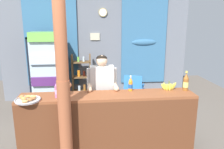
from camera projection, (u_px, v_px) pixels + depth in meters
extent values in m
plane|color=#665B51|center=(101.00, 130.00, 4.27)|extent=(8.00, 8.00, 0.00)
cube|color=slate|center=(96.00, 46.00, 5.77)|extent=(4.84, 0.12, 2.83)
cube|color=teal|center=(51.00, 38.00, 5.52)|extent=(1.30, 0.04, 2.40)
ellipsoid|color=teal|center=(51.00, 43.00, 5.53)|extent=(0.71, 0.10, 0.16)
cube|color=teal|center=(144.00, 38.00, 5.76)|extent=(1.19, 0.04, 2.40)
ellipsoid|color=teal|center=(144.00, 42.00, 5.77)|extent=(0.65, 0.10, 0.16)
cylinder|color=tan|center=(103.00, 12.00, 5.51)|extent=(0.22, 0.03, 0.22)
cylinder|color=white|center=(103.00, 12.00, 5.50)|extent=(0.18, 0.01, 0.18)
cube|color=beige|center=(95.00, 37.00, 5.64)|extent=(0.24, 0.02, 0.18)
cube|color=brown|center=(108.00, 96.00, 3.39)|extent=(2.70, 0.45, 0.04)
cube|color=brown|center=(109.00, 131.00, 3.30)|extent=(2.70, 0.04, 0.93)
cube|color=brown|center=(23.00, 129.00, 3.37)|extent=(0.08, 0.41, 0.93)
cube|color=brown|center=(187.00, 121.00, 3.64)|extent=(0.08, 0.41, 0.93)
cylinder|color=#995133|center=(65.00, 126.00, 3.03)|extent=(0.18, 0.18, 1.31)
cylinder|color=#995133|center=(60.00, 29.00, 2.72)|extent=(0.16, 0.16, 1.31)
ellipsoid|color=#995133|center=(69.00, 85.00, 2.90)|extent=(0.06, 0.05, 0.08)
cube|color=black|center=(51.00, 70.00, 5.49)|extent=(0.76, 0.04, 1.72)
cube|color=black|center=(33.00, 73.00, 5.18)|extent=(0.04, 0.61, 1.72)
cube|color=black|center=(64.00, 73.00, 5.25)|extent=(0.04, 0.61, 1.72)
cube|color=black|center=(46.00, 37.00, 5.01)|extent=(0.76, 0.61, 0.04)
cube|color=black|center=(51.00, 105.00, 5.41)|extent=(0.76, 0.61, 0.08)
cube|color=silver|center=(46.00, 74.00, 4.92)|extent=(0.70, 0.02, 1.56)
cylinder|color=#B7B7BC|center=(61.00, 76.00, 4.93)|extent=(0.02, 0.02, 0.40)
cube|color=silver|center=(49.00, 82.00, 5.27)|extent=(0.68, 0.53, 0.02)
cube|color=#56286B|center=(48.00, 79.00, 5.12)|extent=(0.64, 0.49, 0.20)
cube|color=silver|center=(48.00, 62.00, 5.15)|extent=(0.68, 0.53, 0.02)
cube|color=silver|center=(47.00, 58.00, 5.00)|extent=(0.64, 0.49, 0.20)
cube|color=silver|center=(46.00, 41.00, 5.03)|extent=(0.68, 0.53, 0.02)
cube|color=#75C64C|center=(45.00, 36.00, 4.89)|extent=(0.64, 0.49, 0.20)
cube|color=brown|center=(73.00, 79.00, 5.55)|extent=(0.04, 0.28, 1.26)
cube|color=brown|center=(90.00, 79.00, 5.59)|extent=(0.04, 0.28, 1.26)
cube|color=brown|center=(81.00, 62.00, 5.47)|extent=(0.44, 0.28, 0.02)
cylinder|color=#75C64C|center=(78.00, 59.00, 5.44)|extent=(0.05, 0.05, 0.12)
cylinder|color=silver|center=(84.00, 59.00, 5.45)|extent=(0.05, 0.05, 0.12)
cube|color=brown|center=(82.00, 77.00, 5.56)|extent=(0.44, 0.28, 0.02)
cylinder|color=orange|center=(79.00, 73.00, 5.53)|extent=(0.07, 0.07, 0.15)
cylinder|color=black|center=(84.00, 74.00, 5.54)|extent=(0.07, 0.07, 0.13)
cube|color=brown|center=(82.00, 91.00, 5.65)|extent=(0.44, 0.28, 0.02)
cylinder|color=silver|center=(79.00, 88.00, 5.62)|extent=(0.07, 0.07, 0.12)
cylinder|color=brown|center=(85.00, 88.00, 5.63)|extent=(0.06, 0.06, 0.15)
cube|color=#3884D6|center=(134.00, 91.00, 5.26)|extent=(0.57, 0.57, 0.04)
cube|color=#3884D6|center=(133.00, 84.00, 5.02)|extent=(0.41, 0.19, 0.40)
cylinder|color=#3884D6|center=(143.00, 97.00, 5.44)|extent=(0.04, 0.04, 0.44)
cylinder|color=#3884D6|center=(128.00, 96.00, 5.54)|extent=(0.04, 0.04, 0.44)
cylinder|color=#3884D6|center=(141.00, 103.00, 5.08)|extent=(0.04, 0.04, 0.44)
cylinder|color=#3884D6|center=(125.00, 101.00, 5.18)|extent=(0.04, 0.04, 0.44)
cube|color=#3884D6|center=(143.00, 87.00, 5.18)|extent=(0.18, 0.38, 0.03)
cube|color=#3884D6|center=(126.00, 85.00, 5.28)|extent=(0.18, 0.38, 0.03)
cylinder|color=#28282D|center=(98.00, 117.00, 3.92)|extent=(0.11, 0.11, 0.79)
cylinder|color=#28282D|center=(107.00, 117.00, 3.94)|extent=(0.11, 0.11, 0.79)
cube|color=#BCB7B2|center=(102.00, 81.00, 3.77)|extent=(0.40, 0.20, 0.53)
sphere|color=#DBB28E|center=(102.00, 61.00, 3.69)|extent=(0.19, 0.19, 0.19)
ellipsoid|color=black|center=(102.00, 58.00, 3.68)|extent=(0.18, 0.18, 0.10)
cylinder|color=#BCB7B2|center=(89.00, 77.00, 3.73)|extent=(0.08, 0.08, 0.28)
cylinder|color=#DBB28E|center=(90.00, 87.00, 3.62)|extent=(0.07, 0.26, 0.07)
sphere|color=#DBB28E|center=(90.00, 90.00, 3.49)|extent=(0.08, 0.08, 0.08)
cylinder|color=#BCB7B2|center=(115.00, 76.00, 3.77)|extent=(0.08, 0.08, 0.28)
cylinder|color=#DBB28E|center=(116.00, 86.00, 3.66)|extent=(0.07, 0.26, 0.07)
sphere|color=#DBB28E|center=(117.00, 89.00, 3.53)|extent=(0.08, 0.08, 0.08)
cylinder|color=brown|center=(186.00, 84.00, 3.56)|extent=(0.09, 0.09, 0.20)
cone|color=brown|center=(186.00, 76.00, 3.52)|extent=(0.09, 0.09, 0.09)
cylinder|color=#E5CC4C|center=(187.00, 72.00, 3.51)|extent=(0.04, 0.04, 0.03)
cylinder|color=#E5D166|center=(186.00, 84.00, 3.56)|extent=(0.09, 0.09, 0.09)
cylinder|color=orange|center=(130.00, 86.00, 3.54)|extent=(0.07, 0.07, 0.16)
cone|color=orange|center=(131.00, 79.00, 3.52)|extent=(0.07, 0.07, 0.07)
cylinder|color=white|center=(131.00, 76.00, 3.51)|extent=(0.03, 0.03, 0.03)
cylinder|color=#194C99|center=(130.00, 86.00, 3.54)|extent=(0.07, 0.07, 0.07)
cube|color=#B76699|center=(61.00, 90.00, 3.29)|extent=(0.16, 0.16, 0.18)
cube|color=#F7A5D8|center=(60.00, 92.00, 3.21)|extent=(0.15, 0.00, 0.06)
cylinder|color=#BCBCC1|center=(28.00, 100.00, 3.11)|extent=(0.34, 0.34, 0.02)
torus|color=#BCBCC1|center=(28.00, 100.00, 3.10)|extent=(0.36, 0.36, 0.02)
ellipsoid|color=#A36638|center=(33.00, 98.00, 3.11)|extent=(0.09, 0.08, 0.04)
ellipsoid|color=tan|center=(33.00, 97.00, 3.17)|extent=(0.09, 0.06, 0.05)
ellipsoid|color=#C68947|center=(29.00, 96.00, 3.20)|extent=(0.10, 0.07, 0.04)
ellipsoid|color=#B2753D|center=(22.00, 97.00, 3.15)|extent=(0.07, 0.09, 0.05)
ellipsoid|color=#C68947|center=(24.00, 99.00, 3.08)|extent=(0.08, 0.07, 0.05)
ellipsoid|color=tan|center=(25.00, 101.00, 2.99)|extent=(0.08, 0.07, 0.04)
ellipsoid|color=#A36638|center=(30.00, 99.00, 3.06)|extent=(0.08, 0.07, 0.05)
ellipsoid|color=#DBCC42|center=(163.00, 87.00, 3.58)|extent=(0.10, 0.04, 0.13)
ellipsoid|color=#DBCC42|center=(165.00, 86.00, 3.57)|extent=(0.10, 0.04, 0.15)
ellipsoid|color=#DBCC42|center=(167.00, 87.00, 3.56)|extent=(0.06, 0.03, 0.13)
ellipsoid|color=#DBCC42|center=(168.00, 87.00, 3.59)|extent=(0.06, 0.04, 0.12)
ellipsoid|color=#DBCC42|center=(170.00, 87.00, 3.57)|extent=(0.04, 0.04, 0.13)
ellipsoid|color=#DBCC42|center=(171.00, 87.00, 3.59)|extent=(0.05, 0.03, 0.12)
ellipsoid|color=#DBCC42|center=(172.00, 86.00, 3.59)|extent=(0.09, 0.05, 0.14)
ellipsoid|color=#DBCC42|center=(174.00, 86.00, 3.60)|extent=(0.10, 0.04, 0.14)
cylinder|color=olive|center=(169.00, 82.00, 3.56)|extent=(0.02, 0.02, 0.05)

